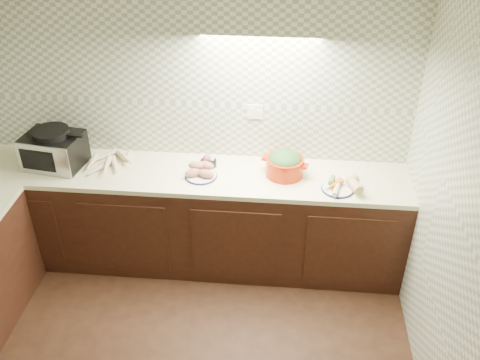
# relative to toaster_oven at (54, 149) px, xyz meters

# --- Properties ---
(room) EXTENTS (3.60, 3.60, 2.60)m
(room) POSITION_rel_toaster_oven_xyz_m (1.05, -1.52, 0.58)
(room) COLOR black
(room) RESTS_ON ground
(counter) EXTENTS (3.60, 3.60, 0.90)m
(counter) POSITION_rel_toaster_oven_xyz_m (0.37, -0.84, -0.60)
(counter) COLOR black
(counter) RESTS_ON ground
(toaster_oven) EXTENTS (0.49, 0.40, 0.32)m
(toaster_oven) POSITION_rel_toaster_oven_xyz_m (0.00, 0.00, 0.00)
(toaster_oven) COLOR black
(toaster_oven) RESTS_ON counter
(parsnip_pile) EXTENTS (0.24, 0.33, 0.08)m
(parsnip_pile) POSITION_rel_toaster_oven_xyz_m (0.47, -0.02, -0.11)
(parsnip_pile) COLOR beige
(parsnip_pile) RESTS_ON counter
(sweet_potato_plate) EXTENTS (0.25, 0.25, 0.12)m
(sweet_potato_plate) POSITION_rel_toaster_oven_xyz_m (1.20, -0.06, -0.10)
(sweet_potato_plate) COLOR #121344
(sweet_potato_plate) RESTS_ON counter
(onion_bowl) EXTENTS (0.13, 0.13, 0.10)m
(onion_bowl) POSITION_rel_toaster_oven_xyz_m (1.24, 0.10, -0.11)
(onion_bowl) COLOR black
(onion_bowl) RESTS_ON counter
(dutch_oven) EXTENTS (0.38, 0.38, 0.21)m
(dutch_oven) POSITION_rel_toaster_oven_xyz_m (1.86, 0.02, -0.05)
(dutch_oven) COLOR #AE2001
(dutch_oven) RESTS_ON counter
(veg_plate) EXTENTS (0.31, 0.30, 0.12)m
(veg_plate) POSITION_rel_toaster_oven_xyz_m (2.31, -0.13, -0.11)
(veg_plate) COLOR #121344
(veg_plate) RESTS_ON counter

